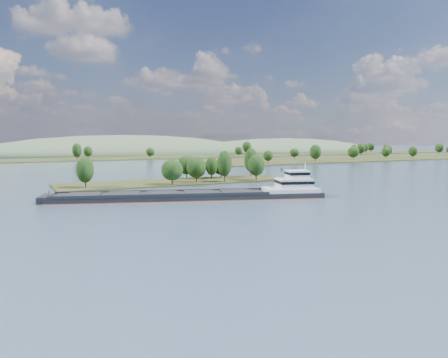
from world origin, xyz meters
TOP-DOWN VIEW (x-y plane):
  - ground at (0.00, 120.00)m, footprint 1800.00×1800.00m
  - tree_island at (6.95, 178.48)m, footprint 100.00×31.43m
  - right_bank at (232.11, 299.48)m, footprint 320.00×90.00m
  - back_shoreline at (7.53, 399.77)m, footprint 900.00×60.00m
  - hill_east at (260.00, 470.00)m, footprint 260.00×140.00m
  - hill_west at (60.00, 500.00)m, footprint 320.00×160.00m
  - cargo_barge at (-8.52, 128.95)m, footprint 88.26×37.54m

SIDE VIEW (x-z plane):
  - ground at x=0.00m, z-range 0.00..0.00m
  - hill_east at x=260.00m, z-range -18.00..18.00m
  - hill_west at x=60.00m, z-range -22.00..22.00m
  - back_shoreline at x=7.53m, z-range -7.06..8.39m
  - right_bank at x=232.11m, z-range -6.38..8.47m
  - cargo_barge at x=-8.52m, z-range -4.52..7.57m
  - tree_island at x=6.95m, z-range -3.47..11.63m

